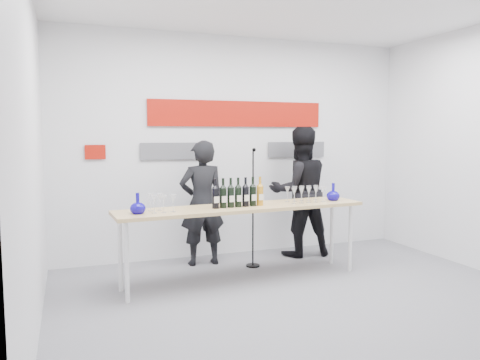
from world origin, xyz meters
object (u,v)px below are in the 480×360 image
object	(u,v)px
presenter_left	(202,203)
presenter_right	(300,192)
tasting_table	(243,212)
mic_stand	(253,231)

from	to	relation	value
presenter_left	presenter_right	xyz separation A→B (m)	(1.39, -0.01, 0.09)
tasting_table	presenter_left	distance (m)	0.85
tasting_table	mic_stand	distance (m)	0.68
mic_stand	tasting_table	bearing A→B (deg)	-118.37
presenter_right	tasting_table	bearing A→B (deg)	40.45
presenter_right	mic_stand	xyz separation A→B (m)	(-0.82, -0.31, -0.43)
presenter_left	presenter_right	bearing A→B (deg)	-179.52
presenter_left	mic_stand	world-z (taller)	presenter_left
tasting_table	presenter_left	world-z (taller)	presenter_left
tasting_table	presenter_left	bearing A→B (deg)	103.88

